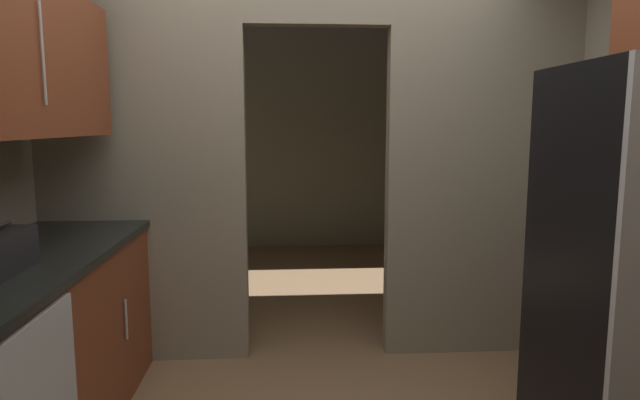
{
  "coord_description": "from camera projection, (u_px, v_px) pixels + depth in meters",
  "views": [
    {
      "loc": [
        -0.19,
        -2.25,
        1.53
      ],
      "look_at": [
        0.01,
        0.83,
        1.1
      ],
      "focal_mm": 30.52,
      "sensor_mm": 36.0,
      "label": 1
    }
  ],
  "objects": [
    {
      "name": "kitchen_partition",
      "position": [
        312.0,
        141.0,
        3.47
      ],
      "size": [
        3.45,
        0.12,
        2.69
      ],
      "color": "gray",
      "rests_on": "ground"
    },
    {
      "name": "adjoining_room_shell",
      "position": [
        302.0,
        142.0,
        5.67
      ],
      "size": [
        3.45,
        3.35,
        2.69
      ],
      "color": "gray",
      "rests_on": "ground"
    },
    {
      "name": "lower_cabinet_run",
      "position": [
        22.0,
        361.0,
        2.46
      ],
      "size": [
        0.69,
        2.03,
        0.93
      ],
      "color": "brown",
      "rests_on": "ground"
    }
  ]
}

